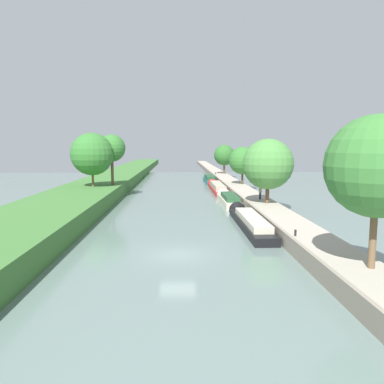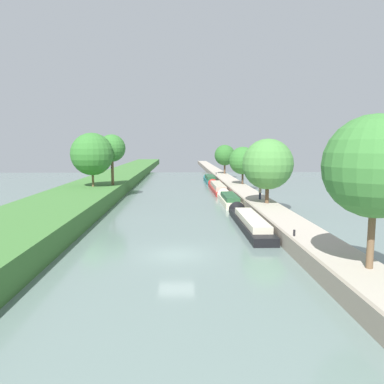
# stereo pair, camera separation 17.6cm
# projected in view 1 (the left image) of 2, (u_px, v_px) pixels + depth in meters

# --- Properties ---
(ground_plane) EXTENTS (160.00, 160.00, 0.00)m
(ground_plane) POSITION_uv_depth(u_px,v_px,m) (178.00, 255.00, 25.85)
(ground_plane) COLOR slate
(right_towpath) EXTENTS (3.21, 260.00, 1.14)m
(right_towpath) POSITION_uv_depth(u_px,v_px,m) (316.00, 245.00, 26.14)
(right_towpath) COLOR #A89E8E
(right_towpath) RESTS_ON ground_plane
(stone_quay) EXTENTS (0.25, 260.00, 1.19)m
(stone_quay) POSITION_uv_depth(u_px,v_px,m) (291.00, 245.00, 26.08)
(stone_quay) COLOR gray
(stone_quay) RESTS_ON ground_plane
(narrowboat_black) EXTENTS (1.97, 14.50, 1.87)m
(narrowboat_black) POSITION_uv_depth(u_px,v_px,m) (249.00, 221.00, 34.91)
(narrowboat_black) COLOR black
(narrowboat_black) RESTS_ON ground_plane
(narrowboat_cream) EXTENTS (2.00, 10.89, 1.90)m
(narrowboat_cream) POSITION_uv_depth(u_px,v_px,m) (228.00, 199.00, 49.14)
(narrowboat_cream) COLOR beige
(narrowboat_cream) RESTS_ON ground_plane
(narrowboat_red) EXTENTS (1.95, 16.40, 1.95)m
(narrowboat_red) POSITION_uv_depth(u_px,v_px,m) (217.00, 187.00, 63.08)
(narrowboat_red) COLOR maroon
(narrowboat_red) RESTS_ON ground_plane
(narrowboat_teal) EXTENTS (1.94, 12.01, 2.04)m
(narrowboat_teal) POSITION_uv_depth(u_px,v_px,m) (209.00, 179.00, 77.31)
(narrowboat_teal) COLOR #195B60
(narrowboat_teal) RESTS_ON ground_plane
(tree_rightbank_near) EXTENTS (5.31, 5.31, 8.02)m
(tree_rightbank_near) POSITION_uv_depth(u_px,v_px,m) (377.00, 166.00, 18.96)
(tree_rightbank_near) COLOR brown
(tree_rightbank_near) RESTS_ON right_towpath
(tree_rightbank_midnear) EXTENTS (5.62, 5.62, 7.17)m
(tree_rightbank_midnear) POSITION_uv_depth(u_px,v_px,m) (268.00, 164.00, 41.20)
(tree_rightbank_midnear) COLOR brown
(tree_rightbank_midnear) RESTS_ON right_towpath
(tree_rightbank_midfar) EXTENTS (4.59, 4.59, 6.21)m
(tree_rightbank_midfar) POSITION_uv_depth(u_px,v_px,m) (243.00, 161.00, 61.81)
(tree_rightbank_midfar) COLOR #4C3828
(tree_rightbank_midfar) RESTS_ON right_towpath
(tree_rightbank_far) EXTENTS (4.70, 4.70, 6.57)m
(tree_rightbank_far) POSITION_uv_depth(u_px,v_px,m) (224.00, 155.00, 84.97)
(tree_rightbank_far) COLOR brown
(tree_rightbank_far) RESTS_ON right_towpath
(tree_leftbank_downstream) EXTENTS (5.84, 5.84, 7.41)m
(tree_leftbank_downstream) POSITION_uv_depth(u_px,v_px,m) (92.00, 154.00, 51.08)
(tree_leftbank_downstream) COLOR brown
(tree_leftbank_downstream) RESTS_ON left_grassy_bank
(tree_leftbank_upstream) EXTENTS (3.90, 3.90, 7.24)m
(tree_leftbank_upstream) POSITION_uv_depth(u_px,v_px,m) (112.00, 148.00, 53.17)
(tree_leftbank_upstream) COLOR brown
(tree_leftbank_upstream) RESTS_ON left_grassy_bank
(person_walking) EXTENTS (0.34, 0.34, 1.66)m
(person_walking) POSITION_uv_depth(u_px,v_px,m) (260.00, 192.00, 44.50)
(person_walking) COLOR #282D42
(person_walking) RESTS_ON right_towpath
(mooring_bollard_near) EXTENTS (0.16, 0.16, 0.45)m
(mooring_bollard_near) POSITION_uv_depth(u_px,v_px,m) (295.00, 233.00, 26.53)
(mooring_bollard_near) COLOR black
(mooring_bollard_near) RESTS_ON right_towpath
(mooring_bollard_far) EXTENTS (0.16, 0.16, 0.45)m
(mooring_bollard_far) POSITION_uv_depth(u_px,v_px,m) (216.00, 173.00, 82.80)
(mooring_bollard_far) COLOR black
(mooring_bollard_far) RESTS_ON right_towpath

